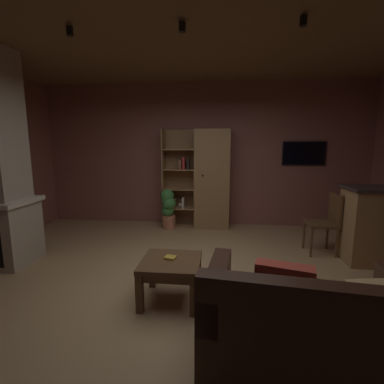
{
  "coord_description": "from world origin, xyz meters",
  "views": [
    {
      "loc": [
        0.36,
        -3.04,
        1.64
      ],
      "look_at": [
        0.0,
        0.4,
        1.05
      ],
      "focal_mm": 26.0,
      "sensor_mm": 36.0,
      "label": 1
    }
  ],
  "objects_px": {
    "coffee_table": "(171,268)",
    "potted_floor_plant": "(168,207)",
    "leather_couch": "(308,329)",
    "table_book_0": "(170,258)",
    "dining_chair": "(327,219)",
    "wall_mounted_tv": "(304,153)",
    "bookshelf_cabinet": "(207,180)"
  },
  "relations": [
    {
      "from": "bookshelf_cabinet",
      "to": "coffee_table",
      "type": "distance_m",
      "value": 2.81
    },
    {
      "from": "table_book_0",
      "to": "dining_chair",
      "type": "distance_m",
      "value": 2.59
    },
    {
      "from": "bookshelf_cabinet",
      "to": "coffee_table",
      "type": "bearing_deg",
      "value": -95.18
    },
    {
      "from": "coffee_table",
      "to": "dining_chair",
      "type": "bearing_deg",
      "value": 35.96
    },
    {
      "from": "coffee_table",
      "to": "wall_mounted_tv",
      "type": "distance_m",
      "value": 3.79
    },
    {
      "from": "coffee_table",
      "to": "wall_mounted_tv",
      "type": "height_order",
      "value": "wall_mounted_tv"
    },
    {
      "from": "wall_mounted_tv",
      "to": "coffee_table",
      "type": "bearing_deg",
      "value": -125.63
    },
    {
      "from": "bookshelf_cabinet",
      "to": "wall_mounted_tv",
      "type": "relative_size",
      "value": 2.38
    },
    {
      "from": "dining_chair",
      "to": "wall_mounted_tv",
      "type": "relative_size",
      "value": 1.13
    },
    {
      "from": "dining_chair",
      "to": "leather_couch",
      "type": "bearing_deg",
      "value": -112.22
    },
    {
      "from": "leather_couch",
      "to": "wall_mounted_tv",
      "type": "bearing_deg",
      "value": 75.77
    },
    {
      "from": "leather_couch",
      "to": "bookshelf_cabinet",
      "type": "bearing_deg",
      "value": 104.62
    },
    {
      "from": "potted_floor_plant",
      "to": "coffee_table",
      "type": "bearing_deg",
      "value": -78.71
    },
    {
      "from": "bookshelf_cabinet",
      "to": "wall_mounted_tv",
      "type": "height_order",
      "value": "bookshelf_cabinet"
    },
    {
      "from": "coffee_table",
      "to": "table_book_0",
      "type": "height_order",
      "value": "table_book_0"
    },
    {
      "from": "coffee_table",
      "to": "dining_chair",
      "type": "xyz_separation_m",
      "value": [
        2.11,
        1.53,
        0.17
      ]
    },
    {
      "from": "potted_floor_plant",
      "to": "wall_mounted_tv",
      "type": "bearing_deg",
      "value": 8.48
    },
    {
      "from": "table_book_0",
      "to": "dining_chair",
      "type": "height_order",
      "value": "dining_chair"
    },
    {
      "from": "potted_floor_plant",
      "to": "wall_mounted_tv",
      "type": "relative_size",
      "value": 0.97
    },
    {
      "from": "leather_couch",
      "to": "coffee_table",
      "type": "height_order",
      "value": "leather_couch"
    },
    {
      "from": "bookshelf_cabinet",
      "to": "table_book_0",
      "type": "relative_size",
      "value": 16.59
    },
    {
      "from": "coffee_table",
      "to": "table_book_0",
      "type": "relative_size",
      "value": 5.25
    },
    {
      "from": "coffee_table",
      "to": "bookshelf_cabinet",
      "type": "bearing_deg",
      "value": 84.82
    },
    {
      "from": "bookshelf_cabinet",
      "to": "leather_couch",
      "type": "relative_size",
      "value": 1.2
    },
    {
      "from": "dining_chair",
      "to": "wall_mounted_tv",
      "type": "xyz_separation_m",
      "value": [
        0.0,
        1.41,
        0.95
      ]
    },
    {
      "from": "dining_chair",
      "to": "potted_floor_plant",
      "type": "bearing_deg",
      "value": 158.66
    },
    {
      "from": "coffee_table",
      "to": "dining_chair",
      "type": "relative_size",
      "value": 0.67
    },
    {
      "from": "leather_couch",
      "to": "dining_chair",
      "type": "relative_size",
      "value": 1.75
    },
    {
      "from": "coffee_table",
      "to": "potted_floor_plant",
      "type": "relative_size",
      "value": 0.77
    },
    {
      "from": "table_book_0",
      "to": "potted_floor_plant",
      "type": "bearing_deg",
      "value": 101.22
    },
    {
      "from": "leather_couch",
      "to": "coffee_table",
      "type": "distance_m",
      "value": 1.4
    },
    {
      "from": "leather_couch",
      "to": "table_book_0",
      "type": "xyz_separation_m",
      "value": [
        -1.18,
        0.82,
        0.16
      ]
    }
  ]
}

